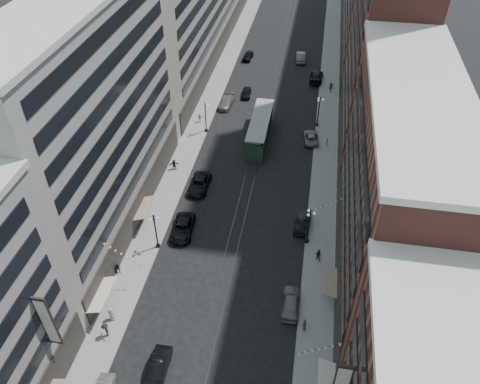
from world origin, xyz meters
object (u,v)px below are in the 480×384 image
Objects in this scene: lamppost_sw_mid at (205,116)px; pedestrian_extra_0 at (106,330)px; car_9 at (248,56)px; pedestrian_1 at (111,314)px; pedestrian_4 at (304,324)px; car_8 at (226,102)px; pedestrian_9 at (331,87)px; streetcar at (260,129)px; pedestrian_5 at (174,164)px; lamppost_sw_far at (156,230)px; lamppost_se_mid at (319,110)px; car_5 at (158,369)px; pedestrian_2 at (118,269)px; car_4 at (291,302)px; car_12 at (316,76)px; car_14 at (301,57)px; car_2 at (183,228)px; pedestrian_7 at (318,255)px; pedestrian_6 at (200,118)px; car_10 at (302,222)px; lamppost_se_far at (309,225)px; car_11 at (311,137)px; car_13 at (246,93)px; pedestrian_8 at (327,142)px; car_7 at (199,184)px.

lamppost_sw_mid reaches higher than pedestrian_extra_0.
car_9 is 69.82m from pedestrian_extra_0.
pedestrian_4 is at bearing -163.52° from pedestrian_1.
pedestrian_1 reaches higher than car_8.
pedestrian_1 is 0.99× the size of pedestrian_9.
pedestrian_5 is (-11.61, -10.66, -0.75)m from streetcar.
lamppost_sw_far is at bearing -132.99° from pedestrian_9.
lamppost_se_mid is at bearing 16.54° from pedestrian_5.
pedestrian_2 is (-8.42, 11.34, 0.11)m from car_5.
lamppost_se_mid reaches higher than pedestrian_9.
car_12 reaches higher than car_4.
car_14 reaches higher than pedestrian_2.
pedestrian_extra_0 is (0.96, -29.11, 0.13)m from pedestrian_5.
pedestrian_9 reaches higher than car_12.
pedestrian_2 is 0.95× the size of pedestrian_5.
pedestrian_2 reaches higher than car_4.
pedestrian_4 reaches higher than car_2.
pedestrian_7 is (2.47, -47.79, 0.09)m from car_12.
pedestrian_6 is at bearing -62.73° from car_4.
pedestrian_4 is 58.04m from car_12.
car_10 is at bearing 12.07° from pedestrian_2.
lamppost_se_mid is 3.55× the size of pedestrian_2.
lamppost_se_far is 1.13× the size of car_11.
pedestrian_5 is (-2.41, -11.06, -2.13)m from lamppost_sw_mid.
pedestrian_9 is at bearing 65.42° from lamppost_sw_far.
pedestrian_7 is (14.78, 17.55, 0.15)m from car_5.
car_8 is 5.27m from car_13.
pedestrian_extra_0 is at bearing -99.82° from car_13.
streetcar reaches higher than car_4.
pedestrian_8 is (2.91, 32.26, 0.13)m from car_4.
car_7 is 20.62m from pedestrian_7.
pedestrian_8 is (15.44, -14.33, 0.27)m from car_13.
pedestrian_4 is 0.97× the size of pedestrian_extra_0.
car_4 is 15.73m from car_5.
streetcar reaches higher than car_8.
car_14 is at bearing -62.58° from pedestrian_7.
car_10 is 2.96× the size of pedestrian_8.
pedestrian_5 is 24.71m from pedestrian_8.
pedestrian_1 reaches higher than car_10.
car_11 is 26.07m from pedestrian_7.
pedestrian_1 is 0.94× the size of pedestrian_extra_0.
car_9 is (-14.83, 62.75, -0.09)m from car_4.
pedestrian_9 is at bearing 11.73° from car_13.
lamppost_se_mid reaches higher than pedestrian_6.
car_2 is at bearing -89.82° from car_7.
pedestrian_4 reaches higher than pedestrian_1.
car_4 is at bearing -91.76° from lamppost_se_mid.
streetcar is (-9.20, 22.60, -1.38)m from lamppost_se_far.
car_2 is 9.84m from pedestrian_2.
pedestrian_7 is (2.29, -5.56, 0.17)m from car_10.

